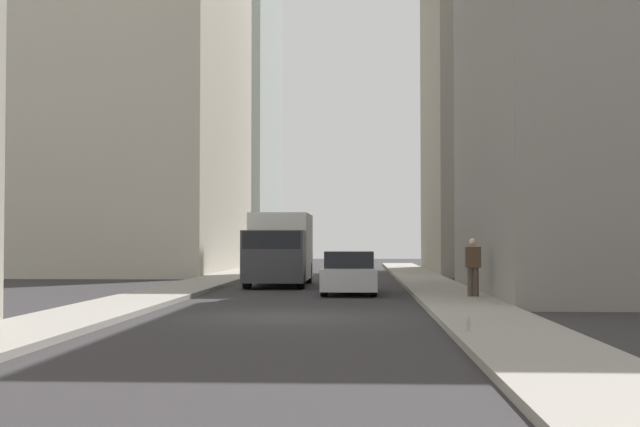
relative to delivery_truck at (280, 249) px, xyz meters
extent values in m
plane|color=#302D30|center=(-14.17, -1.40, -1.46)|extent=(135.00, 135.00, 0.00)
cube|color=gray|center=(-14.17, 3.10, -1.39)|extent=(90.00, 2.20, 0.14)
cube|color=gray|center=(-14.17, -5.90, -1.39)|extent=(90.00, 2.20, 0.14)
cube|color=gray|center=(14.61, -12.00, 12.18)|extent=(13.89, 10.00, 27.28)
cube|color=beige|center=(15.11, 9.20, 13.75)|extent=(19.08, 10.00, 30.43)
cube|color=silver|center=(0.91, 0.00, 0.08)|extent=(4.60, 2.25, 2.60)
cube|color=#38383D|center=(-2.29, 0.00, -0.27)|extent=(1.90, 2.25, 1.90)
cube|color=black|center=(-2.29, 0.00, 0.33)|extent=(1.92, 2.09, 0.64)
cylinder|color=black|center=(-2.29, -0.99, -1.02)|extent=(0.88, 0.28, 0.88)
cylinder|color=black|center=(-2.29, 0.98, -1.02)|extent=(0.88, 0.28, 0.88)
cylinder|color=black|center=(2.31, -0.99, -1.02)|extent=(0.88, 0.28, 0.88)
cylinder|color=black|center=(2.31, 0.98, -1.02)|extent=(0.88, 0.28, 0.88)
cube|color=#B7BABF|center=(-5.30, -2.80, -0.93)|extent=(4.30, 1.78, 0.70)
cube|color=black|center=(-5.50, -2.80, -0.31)|extent=(2.10, 1.58, 0.54)
cylinder|color=black|center=(-3.95, -3.58, -1.14)|extent=(0.64, 0.22, 0.64)
cylinder|color=black|center=(-3.95, -2.02, -1.14)|extent=(0.64, 0.22, 0.64)
cylinder|color=black|center=(-6.65, -3.58, -1.14)|extent=(0.64, 0.22, 0.64)
cylinder|color=black|center=(-6.65, -2.02, -1.14)|extent=(0.64, 0.22, 0.64)
cylinder|color=#473D33|center=(-8.58, -6.54, -0.90)|extent=(0.16, 0.16, 0.84)
cylinder|color=#473D33|center=(-8.58, -6.37, -0.90)|extent=(0.16, 0.16, 0.84)
cube|color=#4C3828|center=(-8.58, -6.45, -0.18)|extent=(0.26, 0.44, 0.60)
sphere|color=beige|center=(-8.58, -6.45, 0.27)|extent=(0.22, 0.22, 0.22)
cylinder|color=#999EA3|center=(-18.70, -5.08, -1.22)|extent=(0.07, 0.07, 0.20)
cylinder|color=#999EA3|center=(-18.70, -5.08, -1.08)|extent=(0.03, 0.03, 0.07)
camera|label=1|loc=(-34.49, -3.16, 0.28)|focal=49.48mm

